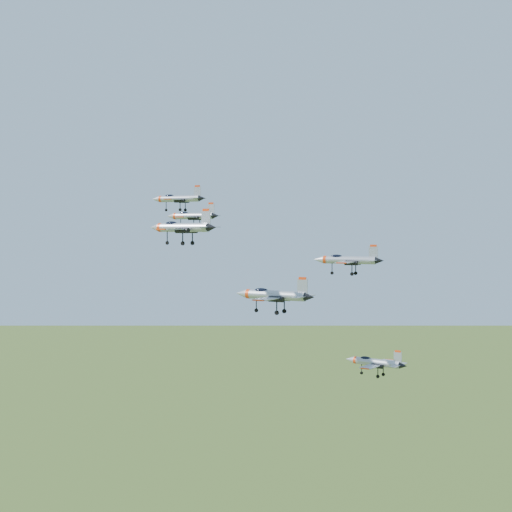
% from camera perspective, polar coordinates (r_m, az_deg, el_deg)
% --- Properties ---
extents(jet_lead, '(12.71, 10.53, 3.40)m').
position_cam_1_polar(jet_lead, '(149.93, -6.29, 4.59)').
color(jet_lead, '#A2A5AE').
extents(jet_left_high, '(11.52, 9.45, 3.09)m').
position_cam_1_polar(jet_left_high, '(134.16, -5.16, 3.22)').
color(jet_left_high, '#A2A5AE').
extents(jet_right_high, '(12.96, 10.77, 3.46)m').
position_cam_1_polar(jet_right_high, '(108.46, -6.00, 2.31)').
color(jet_right_high, '#A2A5AE').
extents(jet_left_low, '(13.04, 10.76, 3.49)m').
position_cam_1_polar(jet_left_low, '(127.69, 7.31, -0.30)').
color(jet_left_low, '#A2A5AE').
extents(jet_right_low, '(13.99, 11.54, 3.74)m').
position_cam_1_polar(jet_right_low, '(111.27, 1.38, -3.13)').
color(jet_right_low, '#A2A5AE').
extents(jet_trail, '(10.81, 9.03, 2.89)m').
position_cam_1_polar(jet_trail, '(116.12, 9.48, -8.38)').
color(jet_trail, '#A2A5AE').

